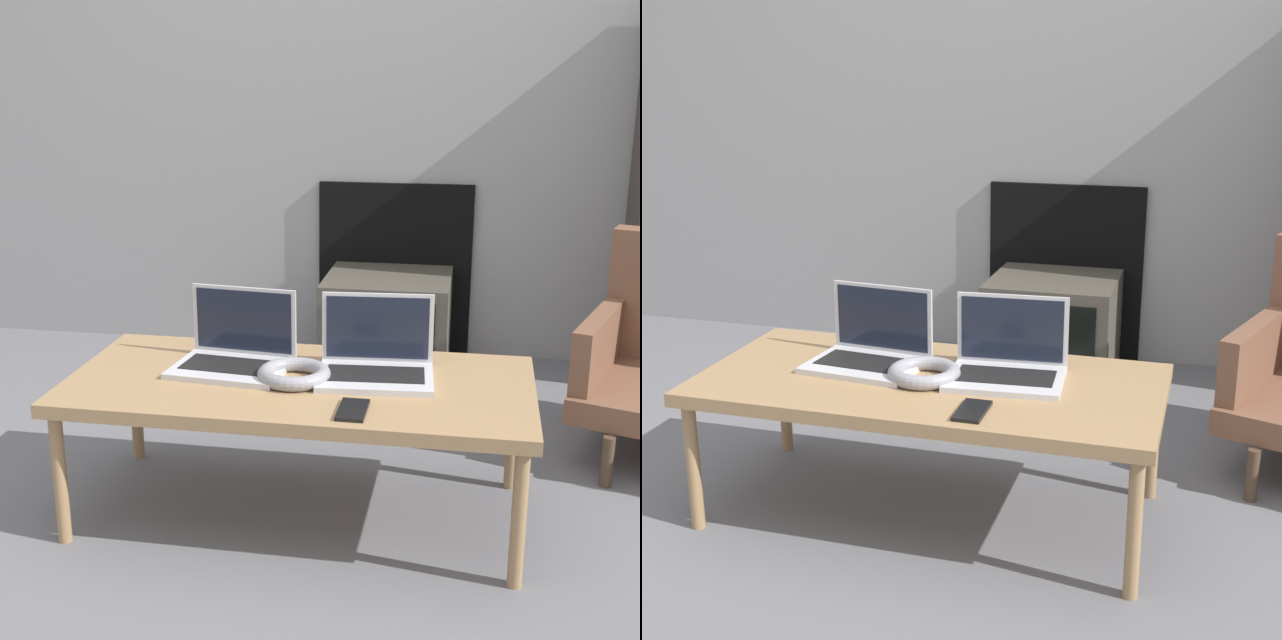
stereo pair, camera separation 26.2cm
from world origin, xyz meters
The scene contains 8 objects.
ground_plane centered at (0.00, 0.00, 0.00)m, with size 14.00×14.00×0.00m, color slate.
wall_back centered at (0.00, 1.88, 1.29)m, with size 7.00×0.08×2.60m.
table centered at (0.00, 0.38, 0.36)m, with size 1.23×0.60×0.39m.
laptop_left centered at (-0.19, 0.45, 0.44)m, with size 0.32×0.26×0.21m.
laptop_right centered at (0.20, 0.45, 0.44)m, with size 0.32×0.26×0.21m.
headphones centered at (-0.01, 0.37, 0.41)m, with size 0.19×0.19×0.04m.
phone centered at (0.17, 0.18, 0.40)m, with size 0.07×0.13×0.01m.
tv centered at (0.11, 1.60, 0.19)m, with size 0.49×0.47×0.39m.
Camera 2 is at (0.71, -1.73, 1.21)m, focal length 50.00 mm.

